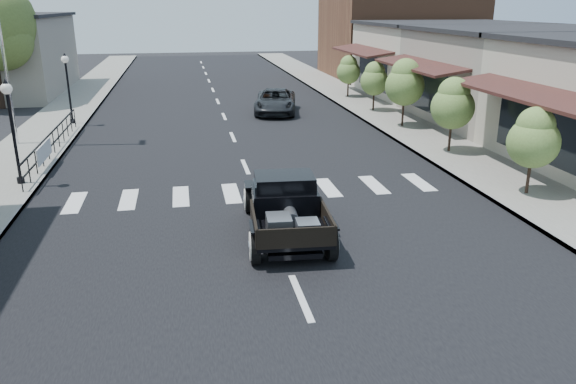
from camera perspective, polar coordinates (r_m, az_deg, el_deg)
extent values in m
plane|color=black|center=(14.49, -1.15, -5.03)|extent=(120.00, 120.00, 0.00)
cube|color=black|center=(28.77, -6.19, 6.87)|extent=(14.00, 80.00, 0.02)
cube|color=gray|center=(29.36, -23.04, 5.86)|extent=(3.00, 80.00, 0.15)
cube|color=#99958B|center=(30.60, 10.01, 7.52)|extent=(3.00, 80.00, 0.15)
cube|color=gray|center=(31.44, 22.91, 10.68)|extent=(10.00, 9.00, 4.50)
cube|color=beige|center=(39.24, 15.70, 12.73)|extent=(10.00, 9.00, 4.50)
cube|color=brown|center=(48.49, 11.09, 15.55)|extent=(11.00, 10.00, 7.00)
imported|color=black|center=(31.47, -1.28, 9.17)|extent=(3.06, 5.03, 1.30)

